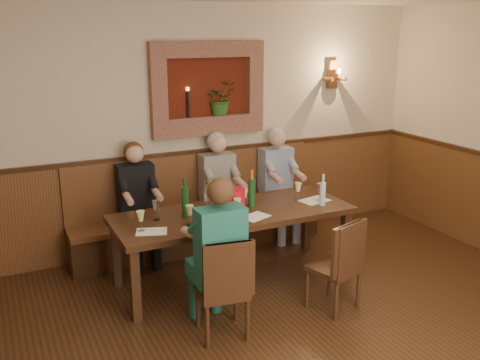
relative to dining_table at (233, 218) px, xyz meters
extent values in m
cube|color=beige|center=(0.00, 1.15, 0.72)|extent=(6.00, 0.04, 2.80)
cube|color=#553418|center=(0.00, 1.13, -0.13)|extent=(6.00, 0.04, 1.10)
cube|color=#381E0F|center=(0.00, 1.13, 0.45)|extent=(6.02, 0.06, 0.05)
cube|color=#53170B|center=(0.20, 1.13, 1.17)|extent=(1.00, 0.02, 0.70)
cube|color=#9D6450|center=(0.20, 1.09, 1.61)|extent=(1.36, 0.12, 0.18)
cube|color=#9D6450|center=(0.20, 1.09, 0.73)|extent=(1.36, 0.12, 0.18)
cube|color=#9D6450|center=(-0.39, 1.09, 1.17)|extent=(0.18, 0.12, 0.70)
cube|color=#9D6450|center=(0.79, 1.09, 1.17)|extent=(0.18, 0.12, 0.70)
cube|color=#9D6450|center=(0.20, 1.09, 0.84)|extent=(1.00, 0.14, 0.04)
imported|color=#28591E|center=(0.35, 1.09, 1.06)|extent=(0.35, 0.30, 0.39)
cylinder|color=black|center=(-0.05, 1.09, 1.01)|extent=(0.03, 0.03, 0.30)
cylinder|color=#FFBF59|center=(-0.05, 1.09, 1.18)|extent=(0.04, 0.04, 0.04)
cube|color=#553418|center=(1.90, 1.10, 1.27)|extent=(0.12, 0.08, 0.35)
cylinder|color=#553418|center=(1.80, 1.03, 1.22)|extent=(0.05, 0.18, 0.05)
cylinder|color=#553418|center=(2.00, 1.03, 1.22)|extent=(0.05, 0.18, 0.05)
cylinder|color=#FFBF59|center=(1.90, 0.97, 1.32)|extent=(0.06, 0.06, 0.06)
cube|color=#372110|center=(0.00, 0.00, 0.04)|extent=(2.40, 0.90, 0.06)
cube|color=#372110|center=(-1.12, -0.37, -0.33)|extent=(0.08, 0.08, 0.69)
cube|color=#372110|center=(1.12, -0.37, -0.33)|extent=(0.08, 0.08, 0.69)
cube|color=#372110|center=(-1.12, 0.37, -0.33)|extent=(0.08, 0.08, 0.69)
cube|color=#372110|center=(1.12, 0.37, -0.33)|extent=(0.08, 0.08, 0.69)
cube|color=#381E0F|center=(0.00, 0.91, -0.48)|extent=(3.00, 0.40, 0.40)
cube|color=#553418|center=(0.00, 0.91, -0.26)|extent=(3.00, 0.45, 0.06)
cube|color=#553418|center=(0.00, 1.10, 0.10)|extent=(3.00, 0.06, 0.66)
cube|color=#372110|center=(-0.52, -0.88, -0.48)|extent=(0.43, 0.43, 0.38)
cube|color=#372110|center=(-0.52, -0.88, -0.27)|extent=(0.45, 0.45, 0.05)
cube|color=#372110|center=(-0.54, -1.06, -0.01)|extent=(0.40, 0.10, 0.48)
cube|color=#372110|center=(0.59, -0.92, -0.49)|extent=(0.46, 0.46, 0.37)
cube|color=#372110|center=(0.59, -0.92, -0.28)|extent=(0.49, 0.49, 0.05)
cube|color=#372110|center=(0.64, -1.09, -0.03)|extent=(0.38, 0.15, 0.46)
cube|color=black|center=(-0.74, 0.77, -0.45)|extent=(0.39, 0.41, 0.45)
cube|color=black|center=(-0.74, 0.93, 0.18)|extent=(0.39, 0.20, 0.51)
sphere|color=#D8A384|center=(-0.74, 0.89, 0.55)|extent=(0.19, 0.19, 0.19)
sphere|color=#4C2D19|center=(-0.74, 0.94, 0.57)|extent=(0.21, 0.21, 0.21)
cube|color=#5F5857|center=(0.23, 0.77, -0.45)|extent=(0.40, 0.42, 0.45)
cube|color=#5F5857|center=(0.23, 0.93, 0.19)|extent=(0.40, 0.21, 0.52)
sphere|color=#D8A384|center=(0.23, 0.89, 0.57)|extent=(0.20, 0.20, 0.20)
sphere|color=#B2B2B2|center=(0.23, 0.94, 0.59)|extent=(0.22, 0.22, 0.22)
cube|color=navy|center=(1.01, 0.77, -0.45)|extent=(0.39, 0.41, 0.45)
cube|color=navy|center=(1.01, 0.93, 0.18)|extent=(0.39, 0.21, 0.52)
sphere|color=#D8A384|center=(1.01, 0.89, 0.56)|extent=(0.20, 0.20, 0.20)
sphere|color=#B2B2B2|center=(1.01, 0.94, 0.58)|extent=(0.22, 0.22, 0.22)
cube|color=#195957|center=(-0.52, -0.71, -0.45)|extent=(0.40, 0.42, 0.45)
cube|color=#195957|center=(-0.52, -0.87, 0.19)|extent=(0.40, 0.21, 0.53)
sphere|color=#D8A384|center=(-0.52, -0.83, 0.58)|extent=(0.20, 0.20, 0.20)
sphere|color=#4C2D19|center=(-0.52, -0.88, 0.60)|extent=(0.22, 0.22, 0.22)
cylinder|color=red|center=(0.01, -0.01, 0.19)|extent=(0.26, 0.26, 0.24)
cylinder|color=#19471E|center=(0.24, 0.06, 0.22)|extent=(0.07, 0.07, 0.29)
cylinder|color=#FB5A1B|center=(0.24, 0.06, 0.41)|extent=(0.03, 0.03, 0.09)
cylinder|color=#19471E|center=(-0.48, 0.06, 0.22)|extent=(0.09, 0.09, 0.30)
cylinder|color=#19471E|center=(-0.48, 0.06, 0.42)|extent=(0.04, 0.04, 0.09)
cylinder|color=silver|center=(0.91, -0.23, 0.20)|extent=(0.07, 0.07, 0.24)
cylinder|color=silver|center=(0.91, -0.23, 0.36)|extent=(0.03, 0.03, 0.09)
cube|color=white|center=(-0.90, -0.19, 0.08)|extent=(0.32, 0.28, 0.00)
cube|color=white|center=(0.13, -0.24, 0.08)|extent=(0.32, 0.28, 0.00)
cube|color=white|center=(0.93, -0.06, 0.08)|extent=(0.34, 0.27, 0.00)
cube|color=white|center=(-0.30, -0.26, 0.08)|extent=(0.31, 0.26, 0.00)
camera|label=1|loc=(-2.13, -4.59, 1.84)|focal=40.00mm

